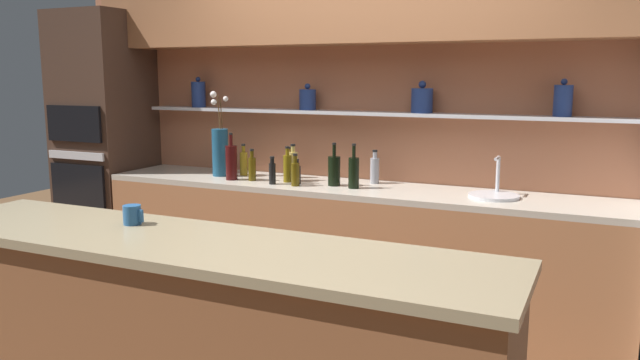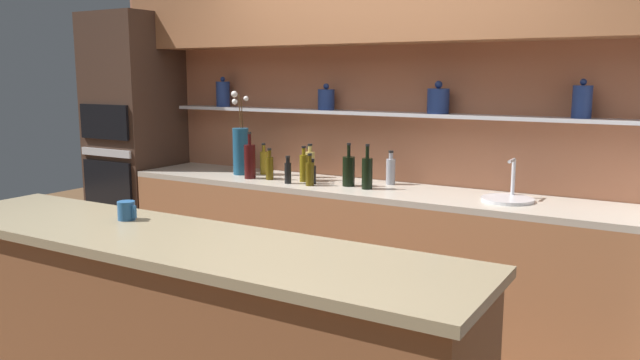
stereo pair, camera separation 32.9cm
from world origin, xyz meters
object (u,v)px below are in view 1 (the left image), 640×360
bottle_spirit_10 (375,170)px  bottle_oil_7 (244,163)px  sink_fixture (494,194)px  bottle_oil_3 (295,173)px  oven_tower (105,147)px  bottle_sauce_8 (297,174)px  bottle_wine_2 (334,170)px  bottle_wine_0 (231,162)px  bottle_spirit_11 (293,165)px  bottle_oil_6 (287,168)px  bottle_oil_5 (252,168)px  bottle_wine_9 (354,172)px  flower_vase (220,150)px  coffee_mug (132,215)px  bottle_spirit_1 (291,165)px  bottle_sauce_4 (272,172)px

bottle_spirit_10 → bottle_oil_7: bearing=-175.4°
sink_fixture → bottle_oil_3: sink_fixture is taller
oven_tower → bottle_sauce_8: oven_tower is taller
sink_fixture → bottle_wine_2: size_ratio=1.06×
oven_tower → bottle_wine_0: size_ratio=6.35×
sink_fixture → bottle_oil_3: bearing=-173.0°
bottle_spirit_11 → bottle_oil_6: bearing=-95.1°
bottle_wine_2 → bottle_oil_3: bearing=-152.5°
bottle_oil_5 → bottle_sauce_8: bearing=1.4°
bottle_wine_9 → bottle_oil_7: bearing=170.4°
flower_vase → bottle_wine_9: 1.12m
bottle_wine_9 → coffee_mug: size_ratio=3.05×
flower_vase → bottle_spirit_10: (1.17, 0.18, -0.10)m
oven_tower → bottle_spirit_11: oven_tower is taller
bottle_wine_0 → bottle_spirit_1: bottle_wine_0 is taller
sink_fixture → bottle_spirit_1: (-1.50, 0.14, 0.07)m
oven_tower → bottle_wine_2: bearing=-0.7°
bottle_sauce_8 → coffee_mug: coffee_mug is taller
bottle_wine_2 → flower_vase: bearing=178.2°
flower_vase → bottle_spirit_10: 1.19m
oven_tower → bottle_wine_2: oven_tower is taller
bottle_wine_9 → sink_fixture: bearing=4.8°
sink_fixture → bottle_wine_0: bearing=-176.0°
bottle_wine_0 → bottle_sauce_4: bottle_wine_0 is taller
bottle_oil_7 → coffee_mug: size_ratio=2.41×
flower_vase → bottle_oil_3: bearing=-12.1°
bottle_wine_0 → bottle_oil_5: (0.16, 0.03, -0.04)m
bottle_sauce_8 → bottle_spirit_10: bearing=28.4°
bottle_wine_2 → bottle_spirit_10: (0.22, 0.21, -0.01)m
flower_vase → bottle_oil_7: (0.15, 0.10, -0.10)m
coffee_mug → bottle_sauce_8: bearing=92.3°
bottle_oil_6 → bottle_oil_3: bearing=-43.4°
bottle_sauce_8 → bottle_wine_9: bearing=2.1°
flower_vase → bottle_wine_2: 0.96m
bottle_oil_6 → bottle_wine_2: bearing=1.3°
oven_tower → flower_vase: size_ratio=3.43×
bottle_wine_0 → bottle_sauce_4: (0.36, -0.04, -0.05)m
bottle_wine_0 → bottle_wine_2: 0.78m
bottle_wine_2 → bottle_wine_9: size_ratio=0.98×
bottle_spirit_11 → bottle_sauce_4: bearing=-107.7°
bottle_spirit_1 → bottle_oil_7: (-0.38, -0.05, 0.00)m
flower_vase → coffee_mug: flower_vase is taller
bottle_sauce_4 → bottle_wine_9: size_ratio=0.65×
bottle_spirit_1 → bottle_wine_2: bearing=-22.1°
bottle_wine_0 → bottle_wine_9: size_ratio=1.14×
bottle_spirit_1 → bottle_oil_6: bottle_oil_6 is taller
flower_vase → bottle_oil_3: (0.71, -0.15, -0.11)m
bottle_wine_2 → bottle_sauce_8: bearing=-168.6°
bottle_oil_5 → bottle_spirit_10: bearing=17.8°
bottle_oil_6 → bottle_spirit_11: 0.08m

